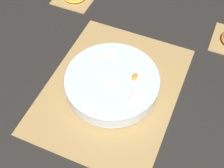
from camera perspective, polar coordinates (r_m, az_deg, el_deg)
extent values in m
plane|color=black|center=(0.89, 0.00, -1.01)|extent=(6.00, 6.00, 0.00)
cube|color=#A8844C|center=(0.89, 0.00, -0.89)|extent=(0.47, 0.36, 0.01)
cube|color=#3D2D19|center=(1.00, 4.29, 7.25)|extent=(0.01, 0.36, 0.00)
cube|color=#3D2D19|center=(0.97, 3.31, 5.42)|extent=(0.01, 0.36, 0.00)
cube|color=#3D2D19|center=(0.94, 2.27, 3.46)|extent=(0.01, 0.36, 0.00)
cube|color=#3D2D19|center=(0.91, 1.17, 1.38)|extent=(0.01, 0.36, 0.00)
cube|color=#3D2D19|center=(0.89, 0.00, -0.82)|extent=(0.01, 0.36, 0.00)
cube|color=#3D2D19|center=(0.86, -1.24, -3.16)|extent=(0.01, 0.36, 0.00)
cube|color=#3D2D19|center=(0.84, -2.55, -5.63)|extent=(0.01, 0.36, 0.00)
cube|color=#3D2D19|center=(0.82, -3.95, -8.22)|extent=(0.01, 0.36, 0.00)
cube|color=#3D2D19|center=(0.80, -5.43, -10.94)|extent=(0.01, 0.36, 0.00)
cube|color=#3D2D19|center=(1.17, -7.30, 14.92)|extent=(0.00, 0.14, 0.00)
cylinder|color=silver|center=(0.87, 0.00, 0.20)|extent=(0.26, 0.26, 0.05)
torus|color=silver|center=(0.85, 0.00, 0.93)|extent=(0.27, 0.27, 0.01)
cylinder|color=#F4EABC|center=(0.83, 2.30, -3.02)|extent=(0.03, 0.03, 0.01)
cylinder|color=#F4EABC|center=(0.90, 5.41, 3.92)|extent=(0.03, 0.03, 0.01)
cylinder|color=#F4EABC|center=(0.88, 5.16, 0.31)|extent=(0.03, 0.03, 0.01)
cylinder|color=#F4EABC|center=(0.90, 0.03, 3.46)|extent=(0.03, 0.03, 0.01)
cylinder|color=#F4EABC|center=(0.85, -6.85, -0.08)|extent=(0.03, 0.03, 0.01)
cylinder|color=#F4EABC|center=(0.84, -3.14, -1.57)|extent=(0.03, 0.03, 0.01)
cylinder|color=#F4EABC|center=(0.87, -5.45, 0.64)|extent=(0.03, 0.03, 0.01)
cylinder|color=#F4EABC|center=(0.90, -0.35, 5.31)|extent=(0.03, 0.03, 0.01)
cube|color=white|center=(0.85, -0.03, 0.04)|extent=(0.03, 0.03, 0.03)
cube|color=white|center=(0.92, -3.73, 4.67)|extent=(0.03, 0.03, 0.03)
cube|color=white|center=(0.85, 5.83, -1.60)|extent=(0.03, 0.03, 0.03)
cube|color=white|center=(0.89, 2.47, 1.24)|extent=(0.02, 0.02, 0.02)
cube|color=white|center=(0.86, 1.61, 0.96)|extent=(0.02, 0.02, 0.02)
cube|color=white|center=(0.89, -2.80, 3.00)|extent=(0.02, 0.02, 0.02)
cube|color=white|center=(0.85, 1.31, -2.05)|extent=(0.03, 0.03, 0.03)
cube|color=white|center=(0.82, 4.29, -2.84)|extent=(0.03, 0.03, 0.03)
ellipsoid|color=orange|center=(0.90, -4.29, 1.89)|extent=(0.03, 0.02, 0.01)
ellipsoid|color=orange|center=(0.93, 2.57, 4.33)|extent=(0.03, 0.02, 0.02)
ellipsoid|color=#B2231E|center=(0.83, -5.08, -1.78)|extent=(0.03, 0.02, 0.01)
ellipsoid|color=#B2231E|center=(0.82, 3.07, -5.01)|extent=(0.03, 0.02, 0.01)
ellipsoid|color=orange|center=(0.92, 0.79, 4.85)|extent=(0.03, 0.02, 0.01)
ellipsoid|color=orange|center=(0.85, 4.14, 1.10)|extent=(0.03, 0.02, 0.02)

